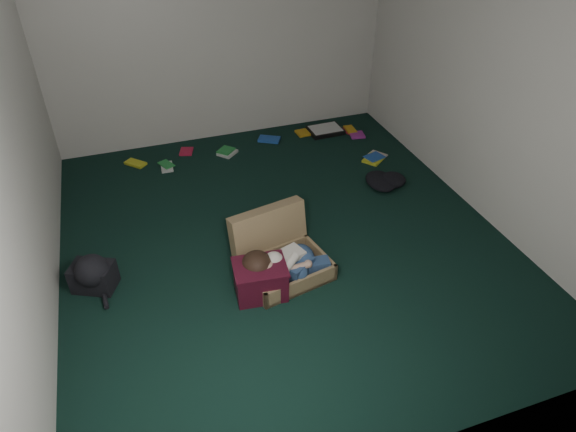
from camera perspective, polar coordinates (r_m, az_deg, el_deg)
floor at (r=4.87m, az=-0.58°, el=-2.35°), size 4.50×4.50×0.00m
wall_back at (r=6.24m, az=-7.70°, el=19.69°), size 4.50×0.00×4.50m
wall_front at (r=2.51m, az=16.12°, el=-9.12°), size 4.50×0.00×4.50m
wall_left at (r=4.09m, az=-28.50°, el=6.55°), size 0.00×4.50×4.50m
wall_right at (r=5.14m, az=21.67°, el=13.94°), size 0.00×4.50×4.50m
suitcase at (r=4.44m, az=-0.99°, el=-4.25°), size 0.82×0.80×0.51m
person at (r=4.28m, az=-0.39°, el=-5.33°), size 0.77×0.38×0.32m
maroon_bin at (r=4.21m, az=-3.09°, el=-7.07°), size 0.46×0.38×0.30m
backpack at (r=4.57m, az=-20.82°, el=-6.21°), size 0.53×0.49×0.25m
clothing_pile at (r=5.70m, az=11.55°, el=4.07°), size 0.53×0.46×0.15m
paper_tray at (r=6.73m, az=4.17°, el=9.49°), size 0.44×0.33×0.06m
book_scatter at (r=6.36m, az=-0.68°, el=7.74°), size 2.97×1.17×0.02m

